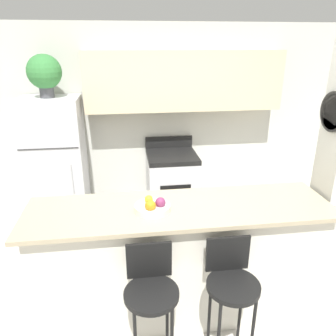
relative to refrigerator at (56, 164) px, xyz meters
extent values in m
plane|color=beige|center=(1.31, -1.78, -0.84)|extent=(14.00, 14.00, 0.00)
cube|color=silver|center=(1.31, 0.37, 0.43)|extent=(5.60, 0.06, 2.55)
cube|color=beige|center=(1.68, 0.18, 1.00)|extent=(2.55, 0.32, 0.75)
cube|color=silver|center=(1.50, 0.20, 0.73)|extent=(0.73, 0.28, 0.12)
cylinder|color=black|center=(2.56, -1.67, 0.93)|extent=(0.02, 0.33, 0.33)
cylinder|color=white|center=(2.56, -1.67, 0.93)|extent=(0.01, 0.29, 0.29)
cube|color=silver|center=(1.31, -1.78, -0.33)|extent=(2.36, 0.57, 1.03)
cube|color=tan|center=(1.31, -1.78, 0.20)|extent=(2.48, 0.69, 0.04)
cube|color=silver|center=(0.00, 0.00, -0.27)|extent=(0.72, 0.62, 1.15)
cube|color=silver|center=(0.00, 0.00, 0.57)|extent=(0.72, 0.62, 0.54)
cube|color=#333333|center=(0.00, -0.31, 0.30)|extent=(0.68, 0.01, 0.01)
cylinder|color=#B2B2B7|center=(0.23, -0.32, -0.21)|extent=(0.02, 0.02, 0.63)
cube|color=silver|center=(1.50, -0.01, -0.42)|extent=(0.66, 0.65, 0.85)
cube|color=black|center=(1.50, -0.01, 0.04)|extent=(0.66, 0.65, 0.06)
cube|color=black|center=(1.50, 0.30, 0.15)|extent=(0.66, 0.04, 0.16)
cube|color=black|center=(1.50, -0.33, -0.38)|extent=(0.40, 0.01, 0.27)
cylinder|color=black|center=(1.02, -2.32, -0.14)|extent=(0.38, 0.38, 0.03)
cube|color=black|center=(1.02, -2.16, 0.01)|extent=(0.32, 0.02, 0.28)
cylinder|color=black|center=(0.89, -2.20, -0.50)|extent=(0.02, 0.02, 0.68)
cylinder|color=black|center=(1.14, -2.20, -0.50)|extent=(0.02, 0.02, 0.68)
cylinder|color=black|center=(1.59, -2.32, -0.14)|extent=(0.38, 0.38, 0.03)
cube|color=black|center=(1.59, -2.16, 0.01)|extent=(0.32, 0.02, 0.28)
cylinder|color=black|center=(1.47, -2.20, -0.50)|extent=(0.02, 0.02, 0.68)
cylinder|color=black|center=(1.72, -2.20, -0.50)|extent=(0.02, 0.02, 0.68)
cylinder|color=#4C4C51|center=(0.00, 0.00, 0.92)|extent=(0.16, 0.16, 0.15)
sphere|color=#387F3D|center=(0.00, 0.00, 1.14)|extent=(0.40, 0.40, 0.40)
cylinder|color=silver|center=(1.08, -1.81, 0.25)|extent=(0.28, 0.28, 0.05)
sphere|color=#7A2D56|center=(1.14, -1.83, 0.30)|extent=(0.08, 0.08, 0.08)
sphere|color=gold|center=(1.05, -1.76, 0.29)|extent=(0.07, 0.07, 0.07)
sphere|color=orange|center=(1.06, -1.87, 0.30)|extent=(0.08, 0.08, 0.08)
cylinder|color=black|center=(0.58, -0.21, -0.65)|extent=(0.28, 0.28, 0.38)
camera|label=1|loc=(0.89, -4.09, 1.46)|focal=35.00mm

